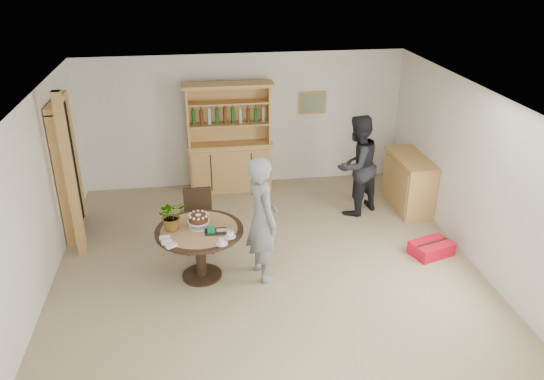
{
  "coord_description": "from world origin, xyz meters",
  "views": [
    {
      "loc": [
        -0.89,
        -6.02,
        4.26
      ],
      "look_at": [
        0.13,
        0.8,
        1.05
      ],
      "focal_mm": 35.0,
      "sensor_mm": 36.0,
      "label": 1
    }
  ],
  "objects_px": {
    "sideboard": "(409,182)",
    "adult_person": "(357,165)",
    "teen_boy": "(262,219)",
    "dining_chair": "(199,215)",
    "dining_table": "(200,239)",
    "hutch": "(230,154)",
    "red_suitcase": "(431,248)"
  },
  "relations": [
    {
      "from": "teen_boy",
      "to": "hutch",
      "type": "bearing_deg",
      "value": -10.96
    },
    {
      "from": "hutch",
      "to": "teen_boy",
      "type": "height_order",
      "value": "hutch"
    },
    {
      "from": "dining_table",
      "to": "red_suitcase",
      "type": "xyz_separation_m",
      "value": [
        3.44,
        0.07,
        -0.5
      ]
    },
    {
      "from": "teen_boy",
      "to": "dining_chair",
      "type": "bearing_deg",
      "value": 27.5
    },
    {
      "from": "teen_boy",
      "to": "sideboard",
      "type": "bearing_deg",
      "value": -72.88
    },
    {
      "from": "hutch",
      "to": "sideboard",
      "type": "distance_m",
      "value": 3.29
    },
    {
      "from": "teen_boy",
      "to": "adult_person",
      "type": "distance_m",
      "value": 2.51
    },
    {
      "from": "hutch",
      "to": "dining_chair",
      "type": "bearing_deg",
      "value": -107.05
    },
    {
      "from": "hutch",
      "to": "red_suitcase",
      "type": "relative_size",
      "value": 2.94
    },
    {
      "from": "dining_table",
      "to": "teen_boy",
      "type": "bearing_deg",
      "value": -6.71
    },
    {
      "from": "hutch",
      "to": "dining_table",
      "type": "distance_m",
      "value": 2.99
    },
    {
      "from": "hutch",
      "to": "dining_chair",
      "type": "relative_size",
      "value": 2.16
    },
    {
      "from": "sideboard",
      "to": "adult_person",
      "type": "height_order",
      "value": "adult_person"
    },
    {
      "from": "sideboard",
      "to": "teen_boy",
      "type": "distance_m",
      "value": 3.37
    },
    {
      "from": "dining_table",
      "to": "sideboard",
      "type": "bearing_deg",
      "value": 24.46
    },
    {
      "from": "dining_table",
      "to": "dining_chair",
      "type": "height_order",
      "value": "dining_chair"
    },
    {
      "from": "dining_chair",
      "to": "teen_boy",
      "type": "xyz_separation_m",
      "value": [
        0.85,
        -0.93,
        0.36
      ]
    },
    {
      "from": "dining_table",
      "to": "adult_person",
      "type": "height_order",
      "value": "adult_person"
    },
    {
      "from": "sideboard",
      "to": "red_suitcase",
      "type": "relative_size",
      "value": 1.81
    },
    {
      "from": "hutch",
      "to": "red_suitcase",
      "type": "height_order",
      "value": "hutch"
    },
    {
      "from": "adult_person",
      "to": "red_suitcase",
      "type": "distance_m",
      "value": 1.88
    },
    {
      "from": "dining_chair",
      "to": "red_suitcase",
      "type": "height_order",
      "value": "dining_chair"
    },
    {
      "from": "sideboard",
      "to": "hutch",
      "type": "bearing_deg",
      "value": 157.79
    },
    {
      "from": "teen_boy",
      "to": "dining_table",
      "type": "bearing_deg",
      "value": 68.32
    },
    {
      "from": "sideboard",
      "to": "red_suitcase",
      "type": "bearing_deg",
      "value": -98.54
    },
    {
      "from": "dining_chair",
      "to": "sideboard",
      "type": "bearing_deg",
      "value": 12.38
    },
    {
      "from": "sideboard",
      "to": "dining_table",
      "type": "xyz_separation_m",
      "value": [
        -3.68,
        -1.67,
        0.13
      ]
    },
    {
      "from": "red_suitcase",
      "to": "teen_boy",
      "type": "bearing_deg",
      "value": 165.85
    },
    {
      "from": "hutch",
      "to": "teen_boy",
      "type": "bearing_deg",
      "value": -86.0
    },
    {
      "from": "sideboard",
      "to": "dining_chair",
      "type": "relative_size",
      "value": 1.33
    },
    {
      "from": "hutch",
      "to": "teen_boy",
      "type": "distance_m",
      "value": 3.03
    },
    {
      "from": "sideboard",
      "to": "adult_person",
      "type": "distance_m",
      "value": 1.07
    }
  ]
}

